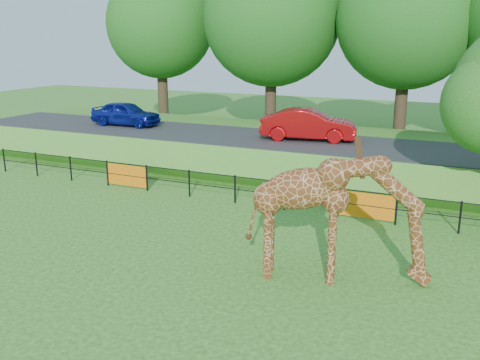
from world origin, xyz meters
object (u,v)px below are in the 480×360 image
Objects in this scene: giraffe at (339,218)px; car_red at (309,125)px; visitor at (321,187)px; car_blue at (126,113)px.

car_red is (-4.35, 11.34, 0.46)m from giraffe.
giraffe is at bearing -169.74° from car_red.
car_blue is at bearing -37.81° from visitor.
car_red is at bearing -91.81° from car_blue.
visitor is (12.64, -5.28, -1.38)m from car_blue.
giraffe is at bearing 94.65° from visitor.
giraffe is 6.48m from visitor.
car_blue reaches higher than visitor.
car_blue is 2.76× the size of visitor.
car_red is at bearing 97.81° from giraffe.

